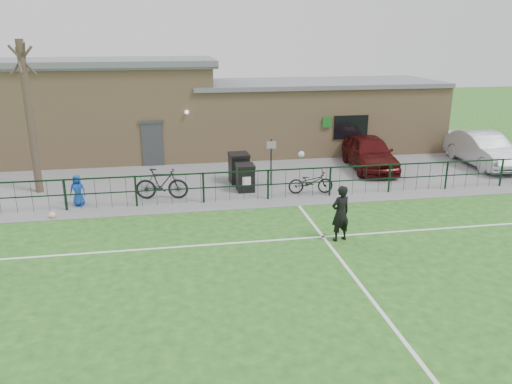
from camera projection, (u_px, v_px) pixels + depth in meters
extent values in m
plane|color=#22581A|center=(292.00, 307.00, 11.82)|extent=(90.00, 90.00, 0.00)
cube|color=slate|center=(226.00, 165.00, 24.48)|extent=(34.00, 13.00, 0.02)
cube|color=white|center=(243.00, 202.00, 19.13)|extent=(28.00, 0.10, 0.01)
cube|color=white|center=(262.00, 241.00, 15.57)|extent=(28.00, 0.10, 0.01)
cube|color=white|center=(372.00, 300.00, 12.14)|extent=(0.10, 16.00, 0.01)
cube|color=black|center=(243.00, 186.00, 19.14)|extent=(28.00, 0.10, 1.20)
cylinder|color=#413227|center=(30.00, 119.00, 19.44)|extent=(0.30, 0.30, 6.00)
cube|color=black|center=(245.00, 179.00, 20.34)|extent=(0.69, 0.78, 1.03)
cube|color=black|center=(239.00, 169.00, 21.47)|extent=(0.83, 0.93, 1.19)
cylinder|color=black|center=(271.00, 163.00, 20.89)|extent=(0.08, 0.08, 2.00)
imported|color=#440C0C|center=(370.00, 153.00, 23.54)|extent=(2.33, 4.80, 1.58)
imported|color=#A7A8AE|center=(483.00, 149.00, 24.14)|extent=(1.97, 4.96, 1.60)
imported|color=black|center=(162.00, 184.00, 19.30)|extent=(2.09, 0.84, 1.22)
imported|color=black|center=(311.00, 182.00, 20.01)|extent=(1.85, 0.78, 0.95)
imported|color=#1343B3|center=(78.00, 190.00, 18.56)|extent=(0.63, 0.45, 1.19)
imported|color=black|center=(340.00, 213.00, 15.38)|extent=(0.75, 0.60, 1.79)
sphere|color=white|center=(301.00, 154.00, 17.60)|extent=(0.22, 0.22, 0.22)
sphere|color=white|center=(52.00, 215.00, 17.45)|extent=(0.24, 0.24, 0.24)
cube|color=tan|center=(219.00, 120.00, 26.76)|extent=(24.00, 5.00, 3.50)
cube|color=tan|center=(94.00, 77.00, 25.02)|extent=(11.52, 5.00, 1.20)
cube|color=#53555A|center=(93.00, 62.00, 24.80)|extent=(12.02, 5.40, 0.28)
cube|color=#53555A|center=(315.00, 83.00, 27.06)|extent=(13.44, 5.30, 0.22)
cube|color=#383A3D|center=(153.00, 145.00, 24.03)|extent=(1.00, 0.08, 2.10)
cube|color=black|center=(351.00, 127.00, 25.50)|extent=(1.80, 0.08, 1.20)
cube|color=#19661E|center=(327.00, 122.00, 25.15)|extent=(0.45, 0.04, 0.55)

